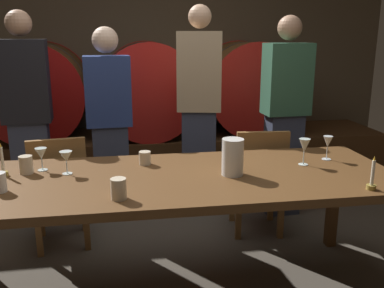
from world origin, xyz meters
name	(u,v)px	position (x,y,z in m)	size (l,w,h in m)	color
ground_plane	(165,281)	(0.00, 0.00, 0.00)	(7.62, 7.62, 0.00)	#4C443A
back_wall	(142,62)	(0.00, 2.64, 1.27)	(5.86, 0.24, 2.53)	brown
barrel_shelf	(147,156)	(0.00, 2.09, 0.26)	(5.27, 0.90, 0.51)	#4C2D16
wine_barrel_left	(39,92)	(-1.10, 2.09, 1.01)	(1.01, 0.85, 1.01)	#513319
wine_barrel_center	(148,89)	(0.03, 2.09, 1.01)	(1.01, 0.85, 1.01)	#513319
wine_barrel_right	(247,87)	(1.14, 2.09, 1.01)	(1.01, 0.85, 1.01)	brown
dining_table	(171,186)	(0.03, -0.12, 0.71)	(2.71, 0.96, 0.78)	brown
chair_left	(60,187)	(-0.72, 0.59, 0.49)	(0.45, 0.45, 0.88)	brown
chair_right	(259,177)	(0.81, 0.59, 0.49)	(0.44, 0.44, 0.88)	brown
guest_far_left	(28,119)	(-1.01, 1.11, 0.91)	(0.40, 0.26, 1.77)	#33384C
guest_center_left	(109,123)	(-0.36, 1.15, 0.85)	(0.40, 0.27, 1.65)	#33384C
guest_center_right	(199,109)	(0.43, 1.16, 0.94)	(0.42, 0.32, 1.83)	#33384C
guest_far_right	(285,116)	(1.15, 0.97, 0.89)	(0.39, 0.26, 1.74)	#33384C
candle_left	(3,167)	(-0.94, 0.04, 0.83)	(0.05, 0.05, 0.20)	olive
candle_right	(372,180)	(1.08, -0.50, 0.83)	(0.05, 0.05, 0.19)	olive
pitcher	(233,157)	(0.40, -0.15, 0.89)	(0.13, 0.13, 0.22)	white
wine_glass_left	(41,154)	(-0.73, 0.11, 0.88)	(0.07, 0.07, 0.14)	silver
wine_glass_center	(66,157)	(-0.57, 0.02, 0.88)	(0.08, 0.08, 0.14)	silver
wine_glass_right	(304,146)	(0.90, -0.03, 0.90)	(0.07, 0.07, 0.17)	silver
wine_glass_far_right	(328,143)	(1.10, 0.06, 0.89)	(0.06, 0.06, 0.16)	white
cup_center_left	(26,165)	(-0.82, 0.07, 0.83)	(0.08, 0.08, 0.11)	beige
cup_center_right	(119,189)	(-0.26, -0.43, 0.83)	(0.08, 0.08, 0.11)	beige
cup_far_right	(145,158)	(-0.10, 0.14, 0.82)	(0.08, 0.08, 0.09)	beige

